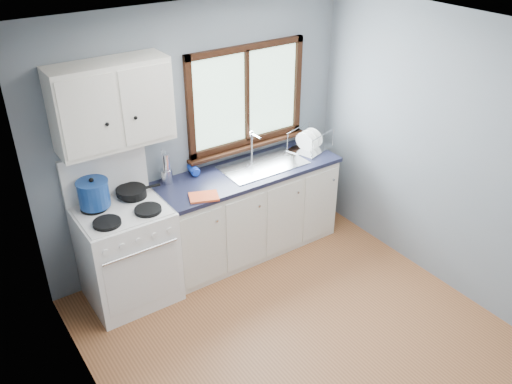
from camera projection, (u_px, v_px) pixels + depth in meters
floor at (312, 350)px, 4.47m from camera, size 3.20×3.60×0.02m
ceiling at (334, 43)px, 3.22m from camera, size 3.20×3.60×0.02m
wall_back at (198, 136)px, 5.14m from camera, size 3.20×0.02×2.50m
wall_left at (103, 308)px, 3.06m from camera, size 0.02×3.60×2.50m
wall_right at (466, 164)px, 4.63m from camera, size 0.02×3.60×2.50m
gas_range at (127, 251)px, 4.81m from camera, size 0.76×0.69×1.36m
base_cabinets at (248, 215)px, 5.50m from camera, size 1.85×0.60×0.88m
countertop at (248, 172)px, 5.26m from camera, size 1.89×0.64×0.04m
sink at (263, 171)px, 5.37m from camera, size 0.84×0.46×0.44m
window at (247, 104)px, 5.27m from camera, size 1.36×0.10×1.03m
upper_cabinets at (112, 105)px, 4.32m from camera, size 0.95×0.35×0.70m
skillet at (131, 191)px, 4.76m from camera, size 0.41×0.29×0.05m
stockpot at (94, 193)px, 4.54m from camera, size 0.30×0.30×0.26m
utensil_crock at (167, 176)px, 4.99m from camera, size 0.12×0.12×0.35m
thermos at (167, 169)px, 4.94m from camera, size 0.09×0.09×0.30m
soap_bottle at (196, 166)px, 5.06m from camera, size 0.10×0.10×0.23m
dish_towel at (204, 197)px, 4.78m from camera, size 0.30×0.26×0.02m
dish_rack at (310, 144)px, 5.64m from camera, size 0.50×0.44×0.22m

